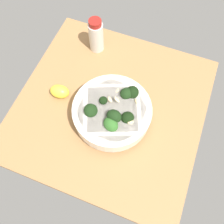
# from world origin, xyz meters

# --- Properties ---
(ground_plane) EXTENTS (0.57, 0.57, 0.05)m
(ground_plane) POSITION_xyz_m (0.00, 0.00, -0.02)
(ground_plane) COLOR #996D42
(bowl_of_broccoli) EXTENTS (0.23, 0.23, 0.10)m
(bowl_of_broccoli) POSITION_xyz_m (0.02, -0.04, 0.04)
(bowl_of_broccoli) COLOR silver
(bowl_of_broccoli) RESTS_ON ground_plane
(lemon_wedge) EXTENTS (0.07, 0.05, 0.04)m
(lemon_wedge) POSITION_xyz_m (-0.16, -0.02, 0.02)
(lemon_wedge) COLOR yellow
(lemon_wedge) RESTS_ON ground_plane
(bottle_tall) EXTENTS (0.05, 0.05, 0.12)m
(bottle_tall) POSITION_xyz_m (-0.13, 0.20, 0.06)
(bottle_tall) COLOR beige
(bottle_tall) RESTS_ON ground_plane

